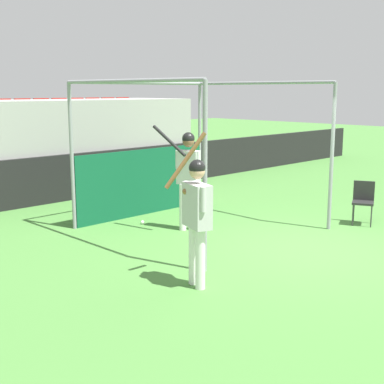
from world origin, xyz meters
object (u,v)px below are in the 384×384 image
object	(u,v)px
player_batter	(188,171)
baseball	(143,222)
folding_chair	(363,198)
player_waiting	(197,211)

from	to	relation	value
player_batter	baseball	distance (m)	1.47
folding_chair	player_waiting	bearing A→B (deg)	65.70
folding_chair	baseball	world-z (taller)	folding_chair
player_waiting	folding_chair	world-z (taller)	player_waiting
player_batter	baseball	xyz separation A→B (m)	(-0.33, 0.95, -1.08)
player_waiting	baseball	size ratio (longest dim) A/B	27.71
player_batter	player_waiting	bearing A→B (deg)	117.95
folding_chair	player_batter	bearing A→B (deg)	27.71
player_batter	player_waiting	xyz separation A→B (m)	(-1.97, -2.18, -0.08)
player_batter	folding_chair	bearing A→B (deg)	-146.68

